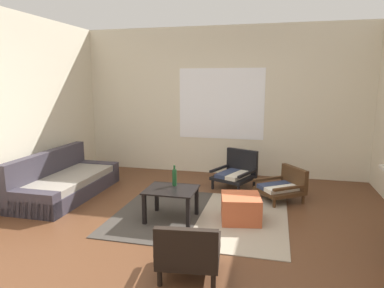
{
  "coord_description": "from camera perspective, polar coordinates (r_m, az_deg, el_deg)",
  "views": [
    {
      "loc": [
        0.98,
        -3.25,
        1.73
      ],
      "look_at": [
        -0.09,
        1.14,
        0.89
      ],
      "focal_mm": 32.0,
      "sensor_mm": 36.0,
      "label": 1
    }
  ],
  "objects": [
    {
      "name": "area_rug",
      "position": [
        4.53,
        1.39,
        -11.86
      ],
      "size": [
        2.2,
        1.85,
        0.01
      ],
      "color": "#38332D",
      "rests_on": "ground"
    },
    {
      "name": "armchair_corner",
      "position": [
        5.22,
        14.99,
        -6.71
      ],
      "size": [
        0.78,
        0.77,
        0.48
      ],
      "color": "#472D19",
      "rests_on": "ground"
    },
    {
      "name": "far_wall_with_window",
      "position": [
        6.39,
        4.94,
        7.04
      ],
      "size": [
        5.6,
        0.13,
        2.7
      ],
      "color": "beige",
      "rests_on": "ground"
    },
    {
      "name": "ottoman_orange",
      "position": [
        4.37,
        8.11,
        -10.59
      ],
      "size": [
        0.55,
        0.55,
        0.33
      ],
      "primitive_type": "cube",
      "rotation": [
        0.0,
        0.0,
        0.18
      ],
      "color": "#BC5633",
      "rests_on": "ground"
    },
    {
      "name": "ground_plane",
      "position": [
        3.81,
        -2.85,
        -16.52
      ],
      "size": [
        7.8,
        7.8,
        0.0
      ],
      "primitive_type": "plane",
      "color": "#56331E"
    },
    {
      "name": "armchair_striped_foreground",
      "position": [
        3.15,
        -0.58,
        -17.45
      ],
      "size": [
        0.6,
        0.59,
        0.53
      ],
      "color": "black",
      "rests_on": "ground"
    },
    {
      "name": "couch",
      "position": [
        5.58,
        -20.53,
        -6.03
      ],
      "size": [
        0.8,
        1.85,
        0.67
      ],
      "color": "#38333D",
      "rests_on": "ground"
    },
    {
      "name": "glass_bottle",
      "position": [
        4.4,
        -2.94,
        -5.54
      ],
      "size": [
        0.06,
        0.06,
        0.27
      ],
      "color": "#194723",
      "rests_on": "coffee_table"
    },
    {
      "name": "armchair_by_window",
      "position": [
        5.69,
        7.4,
        -4.48
      ],
      "size": [
        0.75,
        0.77,
        0.6
      ],
      "color": "black",
      "rests_on": "ground"
    },
    {
      "name": "coffee_table",
      "position": [
        4.32,
        -3.48,
        -8.44
      ],
      "size": [
        0.63,
        0.53,
        0.4
      ],
      "color": "black",
      "rests_on": "ground"
    }
  ]
}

